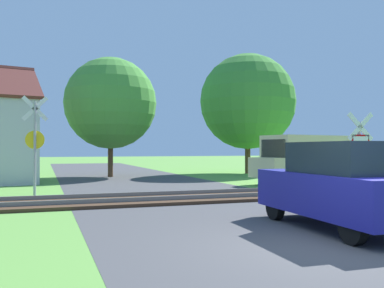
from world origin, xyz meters
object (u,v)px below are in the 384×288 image
Objects in this scene: crossing_sign_far at (35,139)px; tree_right at (248,102)px; parked_car at (339,185)px; stop_sign_near at (360,150)px; tree_center at (111,103)px; mail_truck at (305,157)px.

crossing_sign_far is 0.44× the size of tree_right.
crossing_sign_far reaches higher than parked_car.
tree_right is 19.56m from parked_car.
stop_sign_near reaches higher than parked_car.
tree_center is at bearing -177.60° from tree_right.
parked_car is at bearing 139.04° from mail_truck.
tree_center is 11.44m from mail_truck.
stop_sign_near is 15.54m from tree_right.
tree_right reaches higher than crossing_sign_far.
tree_right is at bearing 70.58° from parked_car.
tree_right is 1.93× the size of parked_car.
tree_center is 0.88× the size of tree_right.
crossing_sign_far is 16.24m from tree_right.
tree_center is 8.99m from tree_right.
parked_car is (2.06, -17.53, -3.36)m from tree_center.
stop_sign_near is 7.15m from mail_truck.
crossing_sign_far reaches higher than mail_truck.
tree_right reaches higher than mail_truck.
tree_center reaches higher than stop_sign_near.
crossing_sign_far is at bearing 86.26° from mail_truck.
crossing_sign_far is at bearing 127.10° from parked_car.
tree_right is at bearing -18.03° from mail_truck.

